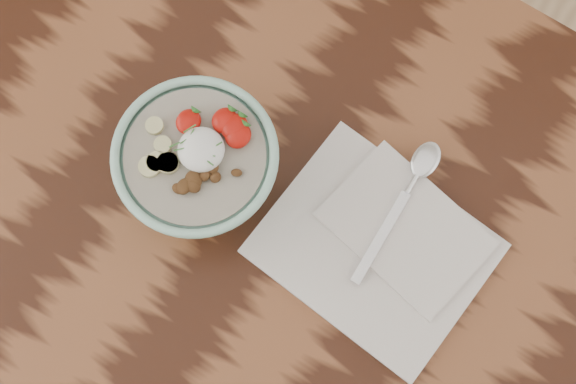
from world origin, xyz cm
name	(u,v)px	position (x,y,z in cm)	size (l,w,h in cm)	color
table	(253,243)	(0.00, 0.00, 65.70)	(160.00, 90.00, 75.00)	black
breakfast_bowl	(199,164)	(-8.28, 2.39, 81.47)	(19.00, 19.00, 12.72)	#9ACFBA
napkin	(381,244)	(14.55, 7.04, 75.67)	(27.47, 23.56, 1.59)	silver
spoon	(415,179)	(13.78, 15.89, 77.03)	(3.55, 20.16, 1.05)	silver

